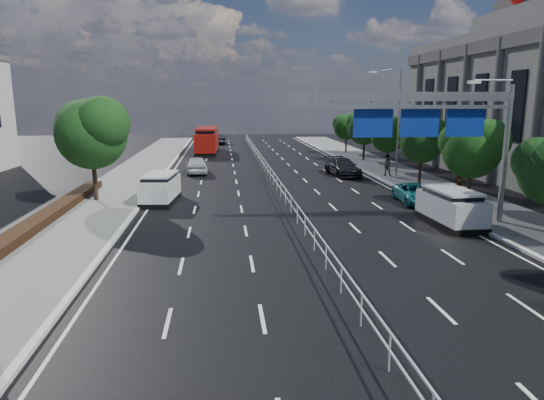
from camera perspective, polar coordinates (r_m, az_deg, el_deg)
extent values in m
plane|color=black|center=(15.43, 9.54, -13.11)|extent=(160.00, 160.00, 0.00)
cube|color=silver|center=(15.75, -24.93, -13.29)|extent=(0.25, 140.00, 0.15)
cube|color=silver|center=(36.59, 0.27, 3.15)|extent=(0.05, 85.00, 0.05)
cube|color=silver|center=(36.66, 0.27, 2.45)|extent=(0.05, 85.00, 0.05)
cylinder|color=gray|center=(27.74, 25.73, 4.67)|extent=(0.28, 0.28, 7.20)
cube|color=gray|center=(25.33, 16.46, 11.60)|extent=(10.20, 0.25, 0.45)
cube|color=gray|center=(25.33, 16.40, 10.47)|extent=(10.20, 0.18, 0.18)
cylinder|color=gray|center=(27.10, 24.61, 12.70)|extent=(2.00, 0.10, 0.10)
cube|color=silver|center=(26.61, 22.69, 12.68)|extent=(0.60, 0.25, 0.15)
cube|color=navy|center=(26.69, 21.78, 8.43)|extent=(2.00, 0.08, 1.40)
cube|color=white|center=(26.73, 21.73, 8.44)|extent=(1.80, 0.02, 1.20)
cube|color=navy|center=(25.67, 16.98, 8.66)|extent=(2.00, 0.08, 1.40)
cube|color=white|center=(25.72, 16.93, 8.67)|extent=(1.80, 0.02, 1.20)
cube|color=navy|center=(24.84, 11.81, 8.83)|extent=(2.00, 0.08, 1.40)
cube|color=white|center=(24.89, 11.77, 8.84)|extent=(1.80, 0.02, 1.20)
cylinder|color=gray|center=(42.17, 14.67, 8.68)|extent=(0.16, 0.16, 9.00)
cylinder|color=gray|center=(41.79, 13.39, 14.63)|extent=(0.10, 2.40, 0.10)
cube|color=silver|center=(41.41, 11.76, 14.52)|extent=(0.60, 0.25, 0.15)
cube|color=#4C4947|center=(41.34, 25.44, 16.39)|extent=(0.40, 36.00, 1.00)
cylinder|color=black|center=(32.84, -20.15, 2.77)|extent=(0.28, 0.28, 3.50)
sphere|color=black|center=(32.57, -20.47, 7.27)|extent=(4.40, 4.40, 4.40)
sphere|color=black|center=(31.68, -19.30, 8.52)|extent=(3.30, 3.30, 3.30)
sphere|color=black|center=(33.38, -21.55, 8.25)|extent=(3.08, 3.08, 3.08)
sphere|color=black|center=(25.66, 28.73, 4.00)|extent=(2.24, 2.24, 2.24)
cylinder|color=black|center=(32.19, 22.16, 1.82)|extent=(0.22, 0.22, 2.80)
sphere|color=black|center=(31.93, 22.45, 5.49)|extent=(3.50, 3.50, 3.50)
sphere|color=black|center=(31.77, 24.09, 6.34)|extent=(2.62, 2.62, 2.62)
sphere|color=black|center=(32.07, 21.10, 6.42)|extent=(2.45, 2.45, 2.45)
cylinder|color=black|center=(38.89, 17.03, 3.66)|extent=(0.22, 0.22, 2.70)
sphere|color=black|center=(38.68, 17.20, 6.59)|extent=(3.30, 3.30, 3.30)
sphere|color=black|center=(38.45, 18.45, 7.30)|extent=(2.48, 2.48, 2.47)
sphere|color=black|center=(38.88, 16.17, 7.32)|extent=(2.31, 2.31, 2.31)
cylinder|color=black|center=(45.84, 13.41, 4.97)|extent=(0.21, 0.21, 2.65)
sphere|color=black|center=(45.66, 13.53, 7.41)|extent=(3.20, 3.20, 3.20)
sphere|color=black|center=(45.39, 14.53, 8.01)|extent=(2.40, 2.40, 2.40)
sphere|color=black|center=(45.91, 12.69, 8.00)|extent=(2.24, 2.24, 2.24)
cylinder|color=black|center=(52.93, 10.75, 6.05)|extent=(0.23, 0.23, 2.85)
sphere|color=black|center=(52.77, 10.84, 8.33)|extent=(3.60, 3.60, 3.60)
sphere|color=black|center=(52.44, 11.80, 8.90)|extent=(2.70, 2.70, 2.70)
sphere|color=black|center=(53.09, 10.03, 8.87)|extent=(2.52, 2.52, 2.52)
cylinder|color=black|center=(60.13, 8.71, 6.65)|extent=(0.21, 0.21, 2.60)
sphere|color=black|center=(60.00, 8.77, 8.48)|extent=(3.10, 3.10, 3.10)
sphere|color=black|center=(59.68, 9.48, 8.95)|extent=(2.32, 2.33, 2.32)
sphere|color=black|center=(60.29, 8.16, 8.91)|extent=(2.17, 2.17, 2.17)
cube|color=black|center=(31.82, -12.94, 0.01)|extent=(2.30, 4.49, 0.31)
cube|color=silver|center=(31.68, -13.00, 1.33)|extent=(2.25, 4.41, 1.28)
cube|color=black|center=(31.57, -13.06, 2.47)|extent=(1.99, 3.21, 0.56)
cube|color=silver|center=(31.53, -13.08, 2.98)|extent=(2.09, 3.47, 0.11)
cylinder|color=black|center=(30.64, -14.93, -0.22)|extent=(0.33, 0.66, 0.64)
cylinder|color=black|center=(30.28, -12.11, -0.23)|extent=(0.33, 0.66, 0.64)
cylinder|color=black|center=(33.30, -13.72, 0.77)|extent=(0.33, 0.66, 0.64)
cylinder|color=black|center=(32.97, -11.12, 0.78)|extent=(0.33, 0.66, 0.64)
cube|color=black|center=(60.94, -7.60, 5.67)|extent=(2.81, 10.52, 0.31)
cube|color=maroon|center=(60.82, -7.64, 6.93)|extent=(2.76, 10.31, 2.12)
cube|color=black|center=(60.74, -7.66, 7.93)|extent=(2.47, 7.44, 0.94)
cube|color=maroon|center=(60.72, -7.68, 8.37)|extent=(2.59, 8.06, 0.19)
cylinder|color=black|center=(57.65, -8.82, 5.46)|extent=(0.29, 0.65, 0.64)
cylinder|color=black|center=(57.52, -6.78, 5.50)|extent=(0.29, 0.65, 0.64)
cylinder|color=black|center=(64.35, -8.35, 6.11)|extent=(0.29, 0.65, 0.64)
cylinder|color=black|center=(64.23, -6.52, 6.15)|extent=(0.29, 0.65, 0.64)
imported|color=#B9BCC1|center=(43.75, -8.87, 4.11)|extent=(2.18, 4.66, 1.54)
imported|color=black|center=(73.29, -6.14, 7.15)|extent=(1.66, 4.42, 1.44)
cube|color=black|center=(27.18, 20.19, -2.40)|extent=(2.10, 4.61, 0.31)
cube|color=#B7BABF|center=(27.01, 20.30, -0.86)|extent=(2.06, 4.52, 1.28)
cube|color=black|center=(26.89, 20.39, 0.47)|extent=(1.86, 3.27, 0.57)
cube|color=#B7BABF|center=(26.84, 20.44, 1.07)|extent=(1.95, 3.54, 0.11)
cylinder|color=black|center=(25.52, 20.19, -2.91)|extent=(0.30, 0.65, 0.64)
cylinder|color=black|center=(26.30, 23.23, -2.72)|extent=(0.30, 0.65, 0.64)
cylinder|color=black|center=(28.05, 17.38, -1.44)|extent=(0.30, 0.65, 0.64)
cylinder|color=black|center=(28.76, 20.23, -1.32)|extent=(0.30, 0.65, 0.64)
imported|color=#1B797C|center=(32.05, 16.57, 0.74)|extent=(2.33, 4.54, 1.23)
imported|color=black|center=(42.53, 8.32, 3.87)|extent=(2.62, 5.28, 1.47)
imported|color=gray|center=(35.29, 21.14, 1.97)|extent=(0.71, 0.62, 1.63)
imported|color=gray|center=(42.17, 13.34, 4.02)|extent=(1.05, 0.93, 1.79)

